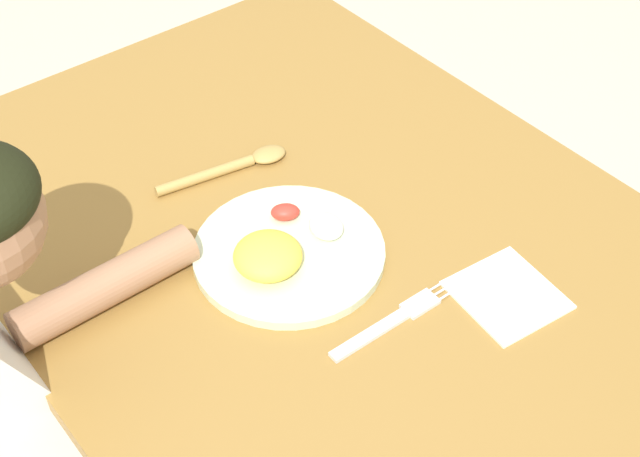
% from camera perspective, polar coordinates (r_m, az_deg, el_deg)
% --- Properties ---
extents(dining_table, '(1.09, 0.83, 0.69)m').
position_cam_1_polar(dining_table, '(1.32, -0.97, -2.62)').
color(dining_table, olive).
rests_on(dining_table, ground_plane).
extents(plate, '(0.26, 0.26, 0.05)m').
position_cam_1_polar(plate, '(1.19, -2.19, -1.47)').
color(plate, beige).
rests_on(plate, dining_table).
extents(fork, '(0.03, 0.21, 0.01)m').
position_cam_1_polar(fork, '(1.13, 4.73, -5.79)').
color(fork, silver).
rests_on(fork, dining_table).
extents(spoon, '(0.06, 0.21, 0.02)m').
position_cam_1_polar(spoon, '(1.33, -5.44, 3.98)').
color(spoon, '#AC8B49').
rests_on(spoon, dining_table).
extents(napkin, '(0.14, 0.13, 0.00)m').
position_cam_1_polar(napkin, '(1.18, 11.76, -4.14)').
color(napkin, white).
rests_on(napkin, dining_table).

